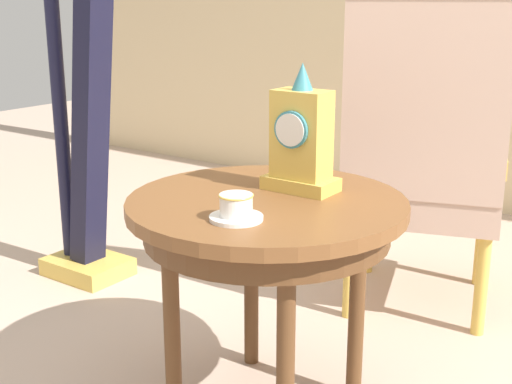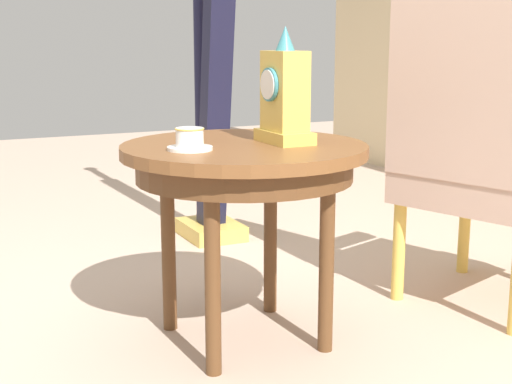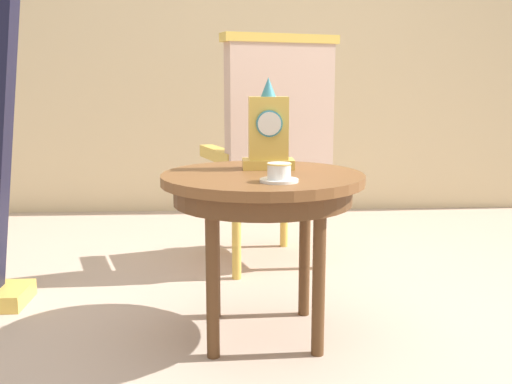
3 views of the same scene
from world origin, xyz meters
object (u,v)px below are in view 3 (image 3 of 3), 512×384
side_table (263,194)px  armchair (270,151)px  mantel_clock (268,133)px  teacup_left (279,173)px

side_table → armchair: (0.09, 0.81, 0.06)m
mantel_clock → armchair: armchair is taller
armchair → mantel_clock: bearing=-95.1°
teacup_left → mantel_clock: (-0.01, 0.30, 0.11)m
side_table → teacup_left: size_ratio=5.72×
side_table → mantel_clock: size_ratio=2.14×
armchair → side_table: bearing=-96.3°
teacup_left → armchair: size_ratio=0.11×
side_table → armchair: size_ratio=0.63×
mantel_clock → teacup_left: bearing=-87.4°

